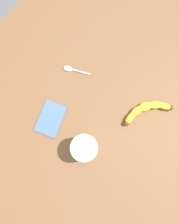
% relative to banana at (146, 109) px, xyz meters
% --- Properties ---
extents(wooden_tabletop, '(1.20, 1.20, 0.03)m').
position_rel_banana_xyz_m(wooden_tabletop, '(-0.11, 0.11, -0.03)').
color(wooden_tabletop, brown).
rests_on(wooden_tabletop, ground).
extents(banana, '(0.18, 0.13, 0.04)m').
position_rel_banana_xyz_m(banana, '(0.00, 0.00, 0.00)').
color(banana, yellow).
rests_on(banana, wooden_tabletop).
extents(smoothie_glass, '(0.09, 0.09, 0.12)m').
position_rel_banana_xyz_m(smoothie_glass, '(-0.27, 0.09, 0.04)').
color(smoothie_glass, silver).
rests_on(smoothie_glass, wooden_tabletop).
extents(teaspoon, '(0.06, 0.11, 0.01)m').
position_rel_banana_xyz_m(teaspoon, '(-0.06, 0.34, -0.01)').
color(teaspoon, silver).
rests_on(teaspoon, wooden_tabletop).
extents(folded_napkin, '(0.15, 0.13, 0.01)m').
position_rel_banana_xyz_m(folded_napkin, '(-0.26, 0.27, -0.01)').
color(folded_napkin, slate).
rests_on(folded_napkin, wooden_tabletop).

